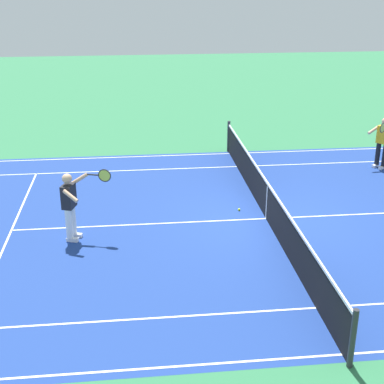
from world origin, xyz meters
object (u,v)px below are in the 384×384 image
(tennis_net, at_px, (267,201))
(tennis_ball, at_px, (239,210))
(tennis_player_far, at_px, (383,140))
(tennis_player_near, at_px, (71,203))

(tennis_net, xyz_separation_m, tennis_ball, (0.60, -0.58, -0.46))
(tennis_net, height_order, tennis_player_far, tennis_player_far)
(tennis_net, distance_m, tennis_player_near, 4.89)
(tennis_net, bearing_deg, tennis_ball, -43.86)
(tennis_net, relative_size, tennis_ball, 177.27)
(tennis_net, bearing_deg, tennis_player_far, -142.53)
(tennis_player_far, bearing_deg, tennis_net, 37.47)
(tennis_net, bearing_deg, tennis_player_near, 7.51)
(tennis_net, height_order, tennis_ball, tennis_net)
(tennis_ball, bearing_deg, tennis_net, 136.14)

